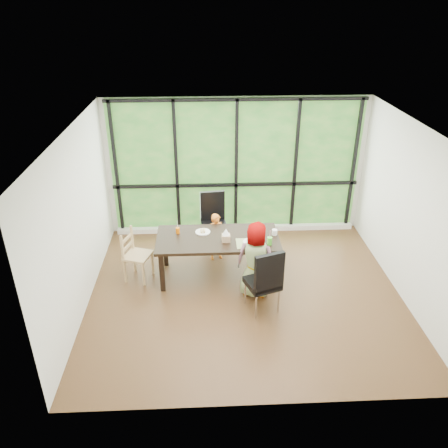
# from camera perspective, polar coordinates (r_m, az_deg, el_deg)

# --- Properties ---
(ground) EXTENTS (5.00, 5.00, 0.00)m
(ground) POSITION_cam_1_polar(r_m,az_deg,el_deg) (7.41, 2.68, -8.68)
(ground) COLOR black
(ground) RESTS_ON ground
(back_wall) EXTENTS (5.00, 0.00, 5.00)m
(back_wall) POSITION_cam_1_polar(r_m,az_deg,el_deg) (8.77, 1.53, 7.28)
(back_wall) COLOR silver
(back_wall) RESTS_ON ground
(foliage_backdrop) EXTENTS (4.80, 0.02, 2.65)m
(foliage_backdrop) POSITION_cam_1_polar(r_m,az_deg,el_deg) (8.75, 1.54, 7.24)
(foliage_backdrop) COLOR #1F511E
(foliage_backdrop) RESTS_ON back_wall
(window_mullions) EXTENTS (4.80, 0.06, 2.65)m
(window_mullions) POSITION_cam_1_polar(r_m,az_deg,el_deg) (8.72, 1.56, 7.15)
(window_mullions) COLOR black
(window_mullions) RESTS_ON back_wall
(window_sill) EXTENTS (4.80, 0.12, 0.10)m
(window_sill) POSITION_cam_1_polar(r_m,az_deg,el_deg) (9.21, 1.48, -0.55)
(window_sill) COLOR silver
(window_sill) RESTS_ON ground
(dining_table) EXTENTS (2.12, 1.18, 0.75)m
(dining_table) POSITION_cam_1_polar(r_m,az_deg,el_deg) (7.61, -0.79, -4.19)
(dining_table) COLOR black
(dining_table) RESTS_ON ground
(chair_window_leather) EXTENTS (0.51, 0.51, 1.08)m
(chair_window_leather) POSITION_cam_1_polar(r_m,az_deg,el_deg) (8.38, -1.27, 0.25)
(chair_window_leather) COLOR black
(chair_window_leather) RESTS_ON ground
(chair_interior_leather) EXTENTS (0.59, 0.59, 1.08)m
(chair_interior_leather) POSITION_cam_1_polar(r_m,az_deg,el_deg) (6.79, 4.93, -6.97)
(chair_interior_leather) COLOR black
(chair_interior_leather) RESTS_ON ground
(chair_end_beech) EXTENTS (0.51, 0.53, 0.90)m
(chair_end_beech) POSITION_cam_1_polar(r_m,az_deg,el_deg) (7.64, -10.92, -3.96)
(chair_end_beech) COLOR #A78755
(chair_end_beech) RESTS_ON ground
(child_toddler) EXTENTS (0.38, 0.31, 0.89)m
(child_toddler) POSITION_cam_1_polar(r_m,az_deg,el_deg) (8.09, -0.94, -1.61)
(child_toddler) COLOR orange
(child_toddler) RESTS_ON ground
(child_older) EXTENTS (0.72, 0.58, 1.28)m
(child_older) POSITION_cam_1_polar(r_m,az_deg,el_deg) (7.06, 4.25, -4.55)
(child_older) COLOR gray
(child_older) RESTS_ON ground
(placemat) EXTENTS (0.46, 0.34, 0.01)m
(placemat) POSITION_cam_1_polar(r_m,az_deg,el_deg) (7.26, 3.39, -2.47)
(placemat) COLOR tan
(placemat) RESTS_ON dining_table
(plate_far) EXTENTS (0.25, 0.25, 0.02)m
(plate_far) POSITION_cam_1_polar(r_m,az_deg,el_deg) (7.58, -2.71, -1.02)
(plate_far) COLOR white
(plate_far) RESTS_ON dining_table
(plate_near) EXTENTS (0.26, 0.26, 0.02)m
(plate_near) POSITION_cam_1_polar(r_m,az_deg,el_deg) (7.29, 3.44, -2.28)
(plate_near) COLOR white
(plate_near) RESTS_ON dining_table
(orange_cup) EXTENTS (0.07, 0.07, 0.10)m
(orange_cup) POSITION_cam_1_polar(r_m,az_deg,el_deg) (7.57, -5.91, -0.83)
(orange_cup) COLOR #E36504
(orange_cup) RESTS_ON dining_table
(green_cup) EXTENTS (0.08, 0.08, 0.13)m
(green_cup) POSITION_cam_1_polar(r_m,az_deg,el_deg) (7.23, 5.82, -2.16)
(green_cup) COLOR #4CCA32
(green_cup) RESTS_ON dining_table
(white_mug) EXTENTS (0.09, 0.09, 0.09)m
(white_mug) POSITION_cam_1_polar(r_m,az_deg,el_deg) (7.53, 6.45, -1.05)
(white_mug) COLOR white
(white_mug) RESTS_ON dining_table
(tissue_box) EXTENTS (0.14, 0.14, 0.12)m
(tissue_box) POSITION_cam_1_polar(r_m,az_deg,el_deg) (7.29, 0.25, -1.78)
(tissue_box) COLOR tan
(tissue_box) RESTS_ON dining_table
(crepe_rolls_far) EXTENTS (0.10, 0.12, 0.04)m
(crepe_rolls_far) POSITION_cam_1_polar(r_m,az_deg,el_deg) (7.57, -2.71, -0.85)
(crepe_rolls_far) COLOR tan
(crepe_rolls_far) RESTS_ON plate_far
(crepe_rolls_near) EXTENTS (0.15, 0.12, 0.04)m
(crepe_rolls_near) POSITION_cam_1_polar(r_m,az_deg,el_deg) (7.28, 3.44, -2.10)
(crepe_rolls_near) COLOR tan
(crepe_rolls_near) RESTS_ON plate_near
(straw_white) EXTENTS (0.01, 0.04, 0.20)m
(straw_white) POSITION_cam_1_polar(r_m,az_deg,el_deg) (7.53, -5.94, -0.22)
(straw_white) COLOR white
(straw_white) RESTS_ON orange_cup
(straw_pink) EXTENTS (0.01, 0.04, 0.20)m
(straw_pink) POSITION_cam_1_polar(r_m,az_deg,el_deg) (7.18, 5.86, -1.43)
(straw_pink) COLOR pink
(straw_pink) RESTS_ON green_cup
(tissue) EXTENTS (0.12, 0.12, 0.11)m
(tissue) POSITION_cam_1_polar(r_m,az_deg,el_deg) (7.24, 0.25, -0.99)
(tissue) COLOR white
(tissue) RESTS_ON tissue_box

